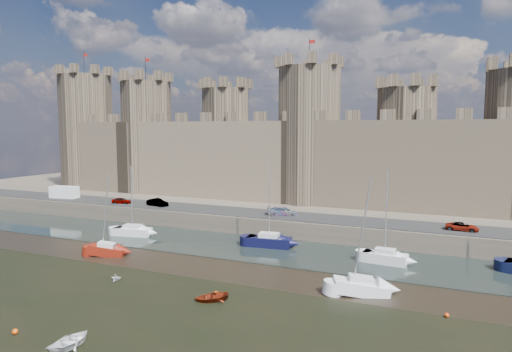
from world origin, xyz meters
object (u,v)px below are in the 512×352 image
object	(u,v)px
car_0	(121,201)
sailboat_2	(385,256)
sailboat_0	(133,231)
sailboat_5	(361,286)
car_3	(462,227)
car_1	(157,203)
van	(64,192)
car_2	(283,211)
sailboat_4	(107,250)
sailboat_1	(269,240)

from	to	relation	value
car_0	sailboat_2	xyz separation A→B (m)	(44.81, -8.91, -2.21)
sailboat_0	sailboat_2	bearing A→B (deg)	-9.17
car_0	sailboat_0	bearing A→B (deg)	-147.02
sailboat_0	sailboat_2	size ratio (longest dim) A/B	0.94
sailboat_5	car_3	bearing A→B (deg)	46.01
car_1	sailboat_5	size ratio (longest dim) A/B	0.36
car_3	sailboat_5	xyz separation A→B (m)	(-8.53, -20.27, -2.26)
car_0	van	bearing A→B (deg)	73.96
sailboat_0	sailboat_5	size ratio (longest dim) A/B	0.91
car_1	van	bearing A→B (deg)	100.57
car_0	car_2	xyz separation A→B (m)	(28.78, 1.11, 0.10)
sailboat_2	sailboat_4	xyz separation A→B (m)	(-31.01, -10.08, -0.09)
sailboat_5	sailboat_0	bearing A→B (deg)	142.35
car_1	sailboat_0	distance (m)	10.56
car_2	sailboat_1	size ratio (longest dim) A/B	0.39
car_0	sailboat_0	xyz separation A→B (m)	(10.04, -9.59, -2.27)
car_2	sailboat_1	distance (m)	8.99
car_2	sailboat_0	xyz separation A→B (m)	(-18.74, -10.71, -2.37)
car_3	sailboat_2	bearing A→B (deg)	142.95
car_2	car_3	size ratio (longest dim) A/B	1.15
car_0	sailboat_4	world-z (taller)	sailboat_4
car_1	van	world-z (taller)	van
sailboat_1	sailboat_4	size ratio (longest dim) A/B	1.12
van	sailboat_4	bearing A→B (deg)	-43.03
car_1	car_2	distance (m)	21.62
car_0	sailboat_4	xyz separation A→B (m)	(13.80, -18.99, -2.30)
car_1	sailboat_4	xyz separation A→B (m)	(6.62, -19.28, -2.41)
sailboat_0	sailboat_2	xyz separation A→B (m)	(34.77, 0.68, 0.06)
sailboat_0	sailboat_1	distance (m)	20.17
car_1	sailboat_1	size ratio (longest dim) A/B	0.35
sailboat_5	car_0	bearing A→B (deg)	134.81
sailboat_1	sailboat_5	xyz separation A→B (m)	(14.11, -12.22, -0.10)
car_1	sailboat_1	distance (m)	24.31
sailboat_0	car_2	bearing A→B (deg)	19.45
van	sailboat_5	distance (m)	61.39
car_1	sailboat_2	xyz separation A→B (m)	(37.64, -9.20, -2.32)
car_2	sailboat_4	distance (m)	25.19
car_3	sailboat_5	bearing A→B (deg)	160.01
car_2	car_3	world-z (taller)	car_2
car_0	sailboat_5	size ratio (longest dim) A/B	0.29
van	sailboat_1	distance (m)	44.57
car_3	van	bearing A→B (deg)	92.76
car_2	van	world-z (taller)	van
sailboat_0	sailboat_4	world-z (taller)	sailboat_4
sailboat_1	sailboat_0	bearing A→B (deg)	178.92
car_0	car_2	size ratio (longest dim) A/B	0.72
car_0	sailboat_5	distance (m)	48.45
sailboat_4	sailboat_0	bearing A→B (deg)	90.62
sailboat_4	sailboat_5	bearing A→B (deg)	-22.53
car_1	sailboat_2	distance (m)	38.82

